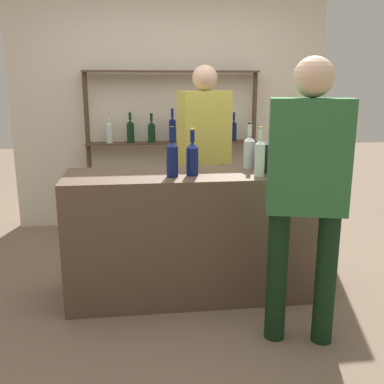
{
  "coord_description": "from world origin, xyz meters",
  "views": [
    {
      "loc": [
        -0.4,
        -3.19,
        1.62
      ],
      "look_at": [
        0.0,
        0.0,
        0.81
      ],
      "focal_mm": 42.0,
      "sensor_mm": 36.0,
      "label": 1
    }
  ],
  "objects_px": {
    "counter_bottle_0": "(249,151)",
    "counter_bottle_2": "(260,157)",
    "server_behind_counter": "(204,145)",
    "counter_bottle_4": "(172,158)",
    "ice_bucket": "(272,157)",
    "customer_right": "(307,183)",
    "counter_bottle_3": "(192,158)",
    "counter_bottle_1": "(288,154)"
  },
  "relations": [
    {
      "from": "counter_bottle_3",
      "to": "customer_right",
      "type": "bearing_deg",
      "value": -47.05
    },
    {
      "from": "counter_bottle_0",
      "to": "counter_bottle_2",
      "type": "xyz_separation_m",
      "value": [
        -0.0,
        -0.31,
        0.0
      ]
    },
    {
      "from": "ice_bucket",
      "to": "counter_bottle_3",
      "type": "bearing_deg",
      "value": -174.51
    },
    {
      "from": "customer_right",
      "to": "server_behind_counter",
      "type": "distance_m",
      "value": 1.69
    },
    {
      "from": "customer_right",
      "to": "server_behind_counter",
      "type": "bearing_deg",
      "value": 27.25
    },
    {
      "from": "counter_bottle_0",
      "to": "counter_bottle_2",
      "type": "distance_m",
      "value": 0.31
    },
    {
      "from": "counter_bottle_4",
      "to": "ice_bucket",
      "type": "distance_m",
      "value": 0.75
    },
    {
      "from": "server_behind_counter",
      "to": "customer_right",
      "type": "bearing_deg",
      "value": -5.04
    },
    {
      "from": "counter_bottle_4",
      "to": "ice_bucket",
      "type": "height_order",
      "value": "counter_bottle_4"
    },
    {
      "from": "counter_bottle_2",
      "to": "server_behind_counter",
      "type": "xyz_separation_m",
      "value": [
        -0.22,
        1.1,
        -0.07
      ]
    },
    {
      "from": "counter_bottle_4",
      "to": "server_behind_counter",
      "type": "distance_m",
      "value": 1.12
    },
    {
      "from": "ice_bucket",
      "to": "customer_right",
      "type": "distance_m",
      "value": 0.7
    },
    {
      "from": "counter_bottle_0",
      "to": "server_behind_counter",
      "type": "bearing_deg",
      "value": 105.95
    },
    {
      "from": "ice_bucket",
      "to": "server_behind_counter",
      "type": "bearing_deg",
      "value": 110.77
    },
    {
      "from": "counter_bottle_3",
      "to": "customer_right",
      "type": "distance_m",
      "value": 0.88
    },
    {
      "from": "counter_bottle_0",
      "to": "ice_bucket",
      "type": "relative_size",
      "value": 1.65
    },
    {
      "from": "counter_bottle_1",
      "to": "ice_bucket",
      "type": "height_order",
      "value": "counter_bottle_1"
    },
    {
      "from": "counter_bottle_2",
      "to": "counter_bottle_4",
      "type": "distance_m",
      "value": 0.61
    },
    {
      "from": "counter_bottle_0",
      "to": "counter_bottle_2",
      "type": "bearing_deg",
      "value": -90.6
    },
    {
      "from": "counter_bottle_2",
      "to": "ice_bucket",
      "type": "height_order",
      "value": "counter_bottle_2"
    },
    {
      "from": "counter_bottle_3",
      "to": "server_behind_counter",
      "type": "distance_m",
      "value": 1.04
    },
    {
      "from": "counter_bottle_2",
      "to": "counter_bottle_4",
      "type": "relative_size",
      "value": 0.99
    },
    {
      "from": "counter_bottle_3",
      "to": "server_behind_counter",
      "type": "height_order",
      "value": "server_behind_counter"
    },
    {
      "from": "counter_bottle_0",
      "to": "counter_bottle_1",
      "type": "bearing_deg",
      "value": -17.56
    },
    {
      "from": "counter_bottle_3",
      "to": "server_behind_counter",
      "type": "bearing_deg",
      "value": 76.6
    },
    {
      "from": "counter_bottle_1",
      "to": "counter_bottle_4",
      "type": "xyz_separation_m",
      "value": [
        -0.89,
        -0.16,
        0.02
      ]
    },
    {
      "from": "counter_bottle_1",
      "to": "customer_right",
      "type": "distance_m",
      "value": 0.79
    },
    {
      "from": "counter_bottle_3",
      "to": "customer_right",
      "type": "xyz_separation_m",
      "value": [
        0.6,
        -0.64,
        -0.06
      ]
    },
    {
      "from": "counter_bottle_2",
      "to": "customer_right",
      "type": "xyz_separation_m",
      "value": [
        0.14,
        -0.55,
        -0.07
      ]
    },
    {
      "from": "counter_bottle_3",
      "to": "ice_bucket",
      "type": "relative_size",
      "value": 1.57
    },
    {
      "from": "counter_bottle_4",
      "to": "customer_right",
      "type": "height_order",
      "value": "customer_right"
    },
    {
      "from": "counter_bottle_3",
      "to": "customer_right",
      "type": "relative_size",
      "value": 0.19
    },
    {
      "from": "counter_bottle_0",
      "to": "server_behind_counter",
      "type": "distance_m",
      "value": 0.83
    },
    {
      "from": "customer_right",
      "to": "counter_bottle_4",
      "type": "bearing_deg",
      "value": 65.71
    },
    {
      "from": "counter_bottle_4",
      "to": "ice_bucket",
      "type": "relative_size",
      "value": 1.65
    },
    {
      "from": "counter_bottle_3",
      "to": "ice_bucket",
      "type": "xyz_separation_m",
      "value": [
        0.6,
        0.06,
        -0.02
      ]
    },
    {
      "from": "ice_bucket",
      "to": "counter_bottle_4",
      "type": "bearing_deg",
      "value": -172.96
    },
    {
      "from": "counter_bottle_1",
      "to": "counter_bottle_3",
      "type": "distance_m",
      "value": 0.76
    },
    {
      "from": "counter_bottle_0",
      "to": "server_behind_counter",
      "type": "relative_size",
      "value": 0.2
    },
    {
      "from": "counter_bottle_4",
      "to": "customer_right",
      "type": "xyz_separation_m",
      "value": [
        0.75,
        -0.61,
        -0.06
      ]
    },
    {
      "from": "counter_bottle_3",
      "to": "counter_bottle_4",
      "type": "distance_m",
      "value": 0.15
    },
    {
      "from": "counter_bottle_2",
      "to": "server_behind_counter",
      "type": "bearing_deg",
      "value": 101.45
    }
  ]
}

